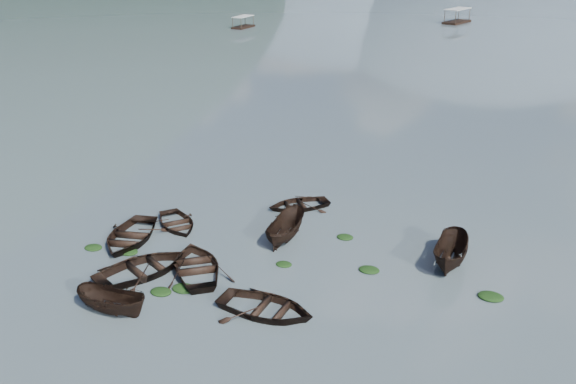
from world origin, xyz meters
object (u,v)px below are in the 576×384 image
at_px(rowboat_0, 130,241).
at_px(pontoon_centre, 456,23).
at_px(rowboat_3, 197,271).
at_px(pontoon_left, 243,28).

xyz_separation_m(rowboat_0, pontoon_centre, (4.30, 101.39, 0.00)).
bearing_deg(rowboat_3, pontoon_left, -102.66).
bearing_deg(rowboat_0, pontoon_left, 99.42).
height_order(rowboat_0, rowboat_3, rowboat_0).
bearing_deg(rowboat_3, pontoon_centre, -125.90).
bearing_deg(pontoon_centre, rowboat_3, -70.93).
height_order(rowboat_0, pontoon_centre, pontoon_centre).
distance_m(rowboat_0, rowboat_3, 5.63).
bearing_deg(rowboat_0, pontoon_centre, 75.96).
bearing_deg(rowboat_3, rowboat_0, -54.20).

